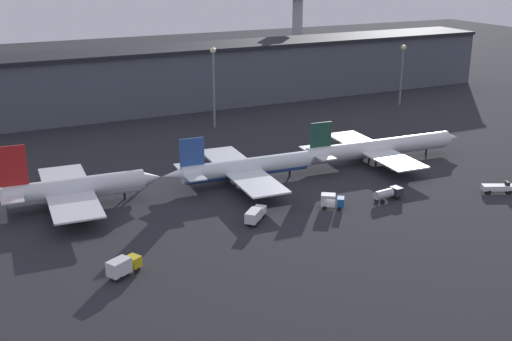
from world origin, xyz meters
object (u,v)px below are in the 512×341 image
object	(u,v)px
airplane_1	(245,168)
service_vehicle_2	(499,188)
service_vehicle_1	(332,201)
airplane_2	(379,148)
airplane_0	(74,189)
service_vehicle_3	(123,266)
control_tower	(297,21)
service_vehicle_0	(388,193)
service_vehicle_4	(255,214)

from	to	relation	value
airplane_1	service_vehicle_2	size ratio (longest dim) A/B	5.25
airplane_1	service_vehicle_1	world-z (taller)	airplane_1
airplane_2	service_vehicle_1	world-z (taller)	airplane_2
airplane_0	service_vehicle_2	world-z (taller)	airplane_0
service_vehicle_3	control_tower	xyz separation A→B (m)	(115.97, 149.17, 21.11)
service_vehicle_0	service_vehicle_2	world-z (taller)	service_vehicle_2
service_vehicle_0	airplane_2	bearing A→B (deg)	52.18
service_vehicle_3	service_vehicle_4	world-z (taller)	service_vehicle_3
service_vehicle_2	control_tower	xyz separation A→B (m)	(30.49, 147.36, 21.68)
service_vehicle_1	service_vehicle_0	bearing A→B (deg)	28.93
airplane_1	service_vehicle_4	size ratio (longest dim) A/B	6.04
service_vehicle_0	control_tower	size ratio (longest dim) A/B	0.18
airplane_2	service_vehicle_0	size ratio (longest dim) A/B	7.10
service_vehicle_0	service_vehicle_4	bearing A→B (deg)	170.37
control_tower	service_vehicle_2	bearing A→B (deg)	-101.69
airplane_2	service_vehicle_0	xyz separation A→B (m)	(-14.33, -23.41, -2.00)
service_vehicle_1	control_tower	size ratio (longest dim) A/B	0.13
service_vehicle_0	airplane_0	bearing A→B (deg)	151.00
airplane_1	service_vehicle_1	distance (m)	24.38
service_vehicle_2	service_vehicle_0	bearing A→B (deg)	-170.89
airplane_2	service_vehicle_2	world-z (taller)	airplane_2
airplane_2	service_vehicle_1	bearing A→B (deg)	-138.40
service_vehicle_2	service_vehicle_4	distance (m)	56.78
service_vehicle_4	airplane_2	bearing A→B (deg)	-19.10
airplane_1	airplane_2	bearing A→B (deg)	2.87
airplane_0	airplane_2	distance (m)	76.16
service_vehicle_0	service_vehicle_1	xyz separation A→B (m)	(-13.60, 1.24, 0.19)
service_vehicle_2	service_vehicle_4	xyz separation A→B (m)	(-56.09, 8.85, 0.38)
airplane_0	service_vehicle_3	distance (m)	34.75
service_vehicle_3	control_tower	world-z (taller)	control_tower
service_vehicle_0	service_vehicle_4	xyz separation A→B (m)	(-31.05, 1.78, 0.06)
airplane_1	service_vehicle_4	world-z (taller)	airplane_1
service_vehicle_1	service_vehicle_2	distance (m)	39.53
airplane_1	service_vehicle_3	world-z (taller)	airplane_1
airplane_1	service_vehicle_0	xyz separation A→B (m)	(23.14, -23.60, -2.02)
service_vehicle_0	service_vehicle_3	size ratio (longest dim) A/B	1.08
airplane_0	service_vehicle_0	xyz separation A→B (m)	(61.80, -25.77, -2.36)
airplane_0	service_vehicle_4	size ratio (longest dim) A/B	5.74
service_vehicle_2	control_tower	world-z (taller)	control_tower
airplane_1	service_vehicle_0	size ratio (longest dim) A/B	5.68
service_vehicle_2	service_vehicle_4	bearing A→B (deg)	-164.07
airplane_1	airplane_2	xyz separation A→B (m)	(37.47, -0.19, -0.02)
airplane_0	service_vehicle_1	size ratio (longest dim) A/B	7.18
airplane_1	service_vehicle_1	xyz separation A→B (m)	(9.54, -22.36, -1.84)
airplane_1	service_vehicle_2	xyz separation A→B (m)	(48.18, -30.68, -2.34)
airplane_0	airplane_1	size ratio (longest dim) A/B	0.95
airplane_2	airplane_1	bearing A→B (deg)	-177.13
airplane_2	service_vehicle_0	world-z (taller)	airplane_2
airplane_1	control_tower	world-z (taller)	control_tower
service_vehicle_4	control_tower	bearing A→B (deg)	13.39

